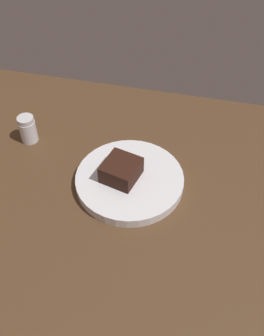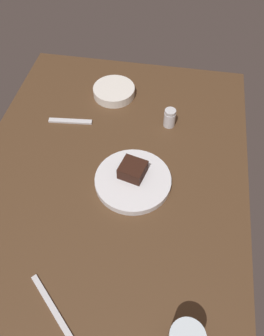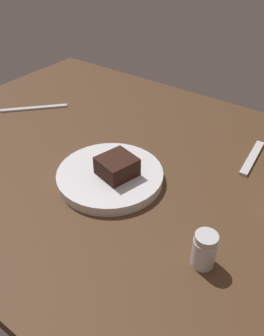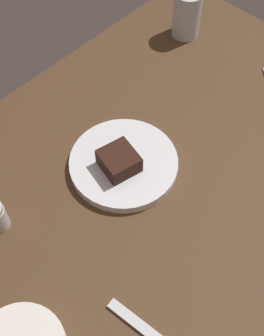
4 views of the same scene
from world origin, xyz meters
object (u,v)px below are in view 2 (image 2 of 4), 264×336
salt_shaker (170,118)px  butter_knife (53,308)px  dessert_spoon (70,121)px  chocolate_cake_slice (133,170)px  side_bowl (114,91)px  dessert_plate (133,181)px

salt_shaker → butter_knife: (64.87, -20.46, -3.01)cm
dessert_spoon → chocolate_cake_slice: bearing=-44.1°
dessert_spoon → butter_knife: size_ratio=0.79×
dessert_spoon → butter_knife: dessert_spoon is taller
chocolate_cake_slice → butter_knife: (40.40, -12.05, -3.90)cm
side_bowl → butter_knife: bearing=0.9°
salt_shaker → dessert_spoon: salt_shaker is taller
chocolate_cake_slice → butter_knife: chocolate_cake_slice is taller
dessert_plate → dessert_spoon: size_ratio=1.51×
side_bowl → butter_knife: 77.09cm
chocolate_cake_slice → dessert_spoon: chocolate_cake_slice is taller
dessert_plate → dessert_spoon: 33.68cm
salt_shaker → side_bowl: (-12.20, -21.71, -1.63)cm
salt_shaker → side_bowl: salt_shaker is taller
dessert_plate → butter_knife: (38.72, -12.43, -0.82)cm
salt_shaker → butter_knife: 68.08cm
dessert_plate → side_bowl: size_ratio=1.49×
side_bowl → dessert_spoon: 20.55cm
dessert_plate → chocolate_cake_slice: bearing=-167.4°
chocolate_cake_slice → side_bowl: 39.08cm
dessert_plate → side_bowl: bearing=-160.4°
chocolate_cake_slice → side_bowl: size_ratio=0.47×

